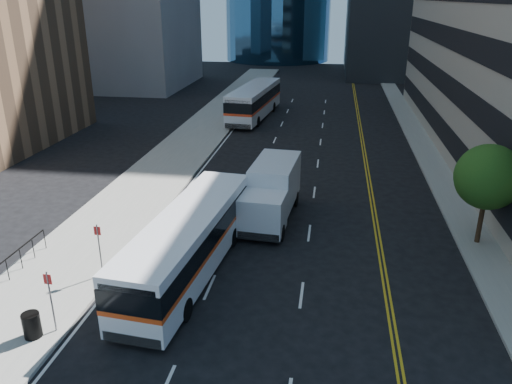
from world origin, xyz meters
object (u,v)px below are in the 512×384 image
Objects in this scene: bus_rear at (255,101)px; trash_can at (32,325)px; box_truck at (272,191)px; bus_front at (189,242)px; street_tree at (488,177)px.

bus_rear reaches higher than trash_can.
box_truck is 7.03× the size of trash_can.
bus_front is at bearing -110.00° from box_truck.
bus_front reaches higher than trash_can.
box_truck is at bearing 58.50° from trash_can.
trash_can is at bearing -123.31° from bus_front.
street_tree reaches higher than bus_front.
box_truck is at bearing 172.03° from street_tree.
street_tree is 30.68m from bus_rear.
street_tree is at bearing -3.56° from box_truck.
bus_front is (-13.65, -4.95, -2.05)m from street_tree.
bus_front is 7.09m from box_truck.
street_tree is 0.44× the size of bus_front.
trash_can is (-7.32, -11.95, -1.04)m from box_truck.
street_tree is 11.00m from box_truck.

